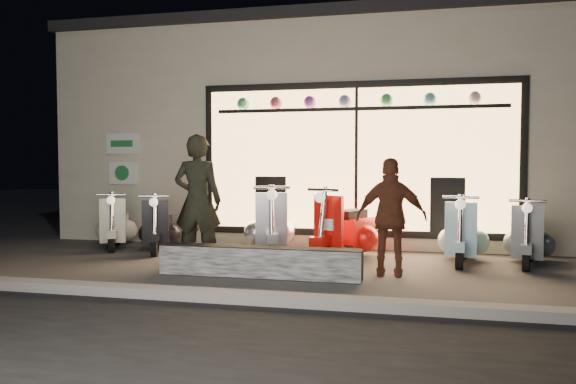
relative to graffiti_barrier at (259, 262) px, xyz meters
name	(u,v)px	position (x,y,z in m)	size (l,w,h in m)	color
ground	(284,268)	(0.17, 0.65, -0.20)	(40.00, 40.00, 0.00)	#383533
kerb	(240,297)	(0.17, -1.35, -0.14)	(40.00, 0.25, 0.12)	slate
shop_building	(336,136)	(0.18, 5.63, 1.90)	(10.20, 6.23, 4.20)	beige
graffiti_barrier	(259,262)	(0.00, 0.00, 0.00)	(2.68, 0.28, 0.40)	black
scooter_silver	(270,227)	(-0.36, 1.86, 0.24)	(0.79, 1.52, 1.09)	black
scooter_red	(348,231)	(0.95, 1.69, 0.23)	(0.88, 1.47, 1.07)	black
scooter_black	(159,228)	(-2.31, 1.81, 0.18)	(0.71, 1.30, 0.93)	black
scooter_cream	(116,225)	(-3.23, 1.99, 0.18)	(0.78, 1.28, 0.94)	black
scooter_blue	(463,235)	(2.67, 1.83, 0.20)	(0.55, 1.39, 0.99)	black
scooter_grey	(529,238)	(3.61, 1.86, 0.18)	(0.61, 1.33, 0.94)	black
man	(198,201)	(-1.08, 0.55, 0.75)	(0.69, 0.45, 1.90)	black
woman	(391,217)	(1.67, 0.44, 0.58)	(0.91, 0.38, 1.56)	brown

